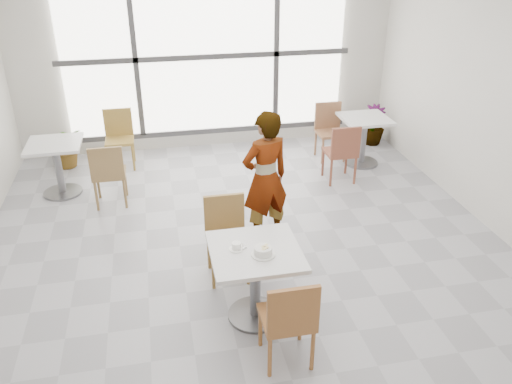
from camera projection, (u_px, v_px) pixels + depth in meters
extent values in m
plane|color=#9E9EA5|center=(251.00, 260.00, 5.74)|extent=(7.00, 7.00, 0.00)
plane|color=silver|center=(207.00, 56.00, 8.10)|extent=(6.00, 0.00, 6.00)
cube|color=white|center=(207.00, 56.00, 8.05)|extent=(4.40, 0.04, 2.40)
cube|color=#3F3F42|center=(208.00, 57.00, 8.02)|extent=(4.60, 0.05, 0.08)
cube|color=#3F3F42|center=(135.00, 60.00, 7.83)|extent=(0.08, 0.05, 2.40)
cube|color=#3F3F42|center=(276.00, 54.00, 8.22)|extent=(0.08, 0.05, 2.40)
cube|color=#3F3F42|center=(211.00, 131.00, 8.58)|extent=(4.60, 0.05, 0.08)
cube|color=silver|center=(255.00, 252.00, 4.58)|extent=(0.80, 0.80, 0.04)
cylinder|color=slate|center=(255.00, 286.00, 4.75)|extent=(0.10, 0.10, 0.71)
cylinder|color=slate|center=(255.00, 314.00, 4.91)|extent=(0.52, 0.52, 0.03)
cube|color=#955D30|center=(286.00, 318.00, 4.25)|extent=(0.42, 0.42, 0.04)
cube|color=#955D30|center=(293.00, 311.00, 3.98)|extent=(0.42, 0.04, 0.42)
cylinder|color=#955D30|center=(300.00, 321.00, 4.54)|extent=(0.04, 0.04, 0.41)
cylinder|color=#955D30|center=(312.00, 350.00, 4.23)|extent=(0.04, 0.04, 0.41)
cylinder|color=#955D30|center=(260.00, 327.00, 4.48)|extent=(0.04, 0.04, 0.41)
cylinder|color=#955D30|center=(270.00, 357.00, 4.17)|extent=(0.04, 0.04, 0.41)
cube|color=olive|center=(228.00, 241.00, 5.28)|extent=(0.42, 0.42, 0.04)
cube|color=olive|center=(224.00, 213.00, 5.35)|extent=(0.42, 0.04, 0.42)
cylinder|color=olive|center=(213.00, 272.00, 5.20)|extent=(0.04, 0.04, 0.41)
cylinder|color=olive|center=(209.00, 252.00, 5.51)|extent=(0.04, 0.04, 0.41)
cylinder|color=olive|center=(248.00, 267.00, 5.26)|extent=(0.04, 0.04, 0.41)
cylinder|color=olive|center=(242.00, 248.00, 5.58)|extent=(0.04, 0.04, 0.41)
cylinder|color=silver|center=(263.00, 254.00, 4.50)|extent=(0.21, 0.21, 0.01)
cylinder|color=silver|center=(263.00, 251.00, 4.48)|extent=(0.16, 0.16, 0.07)
torus|color=silver|center=(263.00, 248.00, 4.46)|extent=(0.16, 0.16, 0.01)
cylinder|color=#C3BB7C|center=(263.00, 251.00, 4.48)|extent=(0.14, 0.14, 0.05)
cylinder|color=beige|center=(265.00, 249.00, 4.44)|extent=(0.03, 0.03, 0.02)
cylinder|color=#ECE598|center=(262.00, 247.00, 4.47)|extent=(0.03, 0.03, 0.02)
cylinder|color=beige|center=(263.00, 247.00, 4.46)|extent=(0.03, 0.03, 0.02)
cylinder|color=beige|center=(267.00, 248.00, 4.45)|extent=(0.03, 0.03, 0.02)
cylinder|color=beige|center=(264.00, 250.00, 4.43)|extent=(0.03, 0.03, 0.01)
cylinder|color=beige|center=(263.00, 250.00, 4.43)|extent=(0.03, 0.03, 0.02)
cylinder|color=beige|center=(264.00, 246.00, 4.47)|extent=(0.03, 0.03, 0.02)
cylinder|color=beige|center=(264.00, 248.00, 4.45)|extent=(0.03, 0.03, 0.02)
cylinder|color=beige|center=(263.00, 248.00, 4.46)|extent=(0.03, 0.03, 0.02)
cylinder|color=beige|center=(267.00, 248.00, 4.45)|extent=(0.03, 0.03, 0.02)
cylinder|color=beige|center=(266.00, 245.00, 4.49)|extent=(0.03, 0.03, 0.01)
cylinder|color=white|center=(236.00, 249.00, 4.58)|extent=(0.13, 0.13, 0.01)
cylinder|color=white|center=(236.00, 246.00, 4.56)|extent=(0.08, 0.08, 0.06)
torus|color=white|center=(241.00, 245.00, 4.57)|extent=(0.05, 0.01, 0.05)
cylinder|color=black|center=(236.00, 243.00, 4.55)|extent=(0.07, 0.07, 0.00)
cube|color=silver|center=(242.00, 249.00, 4.56)|extent=(0.09, 0.05, 0.00)
sphere|color=silver|center=(246.00, 247.00, 4.58)|extent=(0.02, 0.02, 0.02)
imported|color=black|center=(265.00, 179.00, 5.77)|extent=(0.66, 0.53, 1.58)
cube|color=silver|center=(54.00, 144.00, 6.85)|extent=(0.70, 0.70, 0.04)
cylinder|color=slate|center=(59.00, 170.00, 7.02)|extent=(0.10, 0.10, 0.71)
cylinder|color=slate|center=(63.00, 192.00, 7.17)|extent=(0.52, 0.52, 0.03)
cube|color=silver|center=(365.00, 119.00, 7.76)|extent=(0.70, 0.70, 0.04)
cylinder|color=slate|center=(363.00, 142.00, 7.93)|extent=(0.10, 0.10, 0.71)
cylinder|color=slate|center=(361.00, 162.00, 8.09)|extent=(0.52, 0.52, 0.03)
cube|color=olive|center=(109.00, 174.00, 6.74)|extent=(0.42, 0.42, 0.04)
cube|color=olive|center=(106.00, 163.00, 6.47)|extent=(0.42, 0.04, 0.42)
cylinder|color=olive|center=(126.00, 182.00, 7.03)|extent=(0.04, 0.04, 0.41)
cylinder|color=olive|center=(125.00, 194.00, 6.72)|extent=(0.04, 0.04, 0.41)
cylinder|color=olive|center=(98.00, 184.00, 6.97)|extent=(0.04, 0.04, 0.41)
cylinder|color=olive|center=(97.00, 196.00, 6.65)|extent=(0.04, 0.04, 0.41)
cube|color=olive|center=(120.00, 141.00, 7.78)|extent=(0.42, 0.42, 0.04)
cube|color=olive|center=(118.00, 122.00, 7.84)|extent=(0.42, 0.04, 0.42)
cylinder|color=olive|center=(109.00, 160.00, 7.69)|extent=(0.04, 0.04, 0.41)
cylinder|color=olive|center=(110.00, 151.00, 8.01)|extent=(0.04, 0.04, 0.41)
cylinder|color=olive|center=(133.00, 158.00, 7.76)|extent=(0.04, 0.04, 0.41)
cylinder|color=olive|center=(133.00, 149.00, 8.07)|extent=(0.04, 0.04, 0.41)
cube|color=brown|center=(340.00, 152.00, 7.37)|extent=(0.42, 0.42, 0.04)
cube|color=brown|center=(346.00, 142.00, 7.10)|extent=(0.42, 0.04, 0.42)
cylinder|color=brown|center=(346.00, 161.00, 7.66)|extent=(0.04, 0.04, 0.41)
cylinder|color=brown|center=(355.00, 171.00, 7.35)|extent=(0.04, 0.04, 0.41)
cylinder|color=brown|center=(323.00, 163.00, 7.60)|extent=(0.04, 0.04, 0.41)
cylinder|color=brown|center=(331.00, 173.00, 7.29)|extent=(0.04, 0.04, 0.41)
cube|color=#976644|center=(331.00, 133.00, 8.07)|extent=(0.42, 0.42, 0.04)
cube|color=#976644|center=(328.00, 115.00, 8.13)|extent=(0.42, 0.04, 0.42)
cylinder|color=#976644|center=(323.00, 152.00, 7.98)|extent=(0.04, 0.04, 0.41)
cylinder|color=#976644|center=(316.00, 143.00, 8.29)|extent=(0.04, 0.04, 0.41)
cylinder|color=#976644|center=(345.00, 150.00, 8.04)|extent=(0.04, 0.04, 0.41)
cylinder|color=#976644|center=(337.00, 141.00, 8.36)|extent=(0.04, 0.04, 0.41)
imported|color=#4E7039|center=(67.00, 147.00, 7.85)|extent=(0.63, 0.56, 0.64)
imported|color=#528E48|center=(373.00, 125.00, 8.68)|extent=(0.47, 0.47, 0.67)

